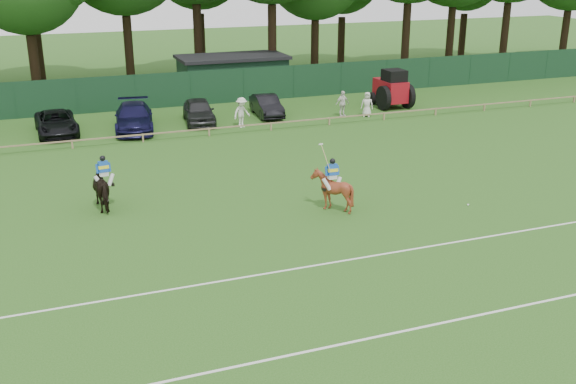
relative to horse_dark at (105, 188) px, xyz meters
name	(u,v)px	position (x,y,z in m)	size (l,w,h in m)	color
ground	(304,255)	(6.24, -7.58, -0.92)	(160.00, 160.00, 0.00)	#1E4C14
horse_dark	(105,188)	(0.00, 0.00, 0.00)	(1.00, 2.19, 1.85)	black
horse_chestnut	(332,190)	(9.10, -3.69, -0.03)	(1.44, 1.62, 1.78)	maroon
suv_black	(56,123)	(-1.39, 14.14, -0.22)	(2.35, 5.09, 1.42)	black
sedan_navy	(134,117)	(3.22, 13.51, -0.10)	(2.29, 5.64, 1.64)	#121137
hatch_grey	(199,111)	(7.48, 13.95, -0.14)	(1.86, 4.63, 1.58)	#29292B
estate_black	(267,106)	(12.30, 14.32, -0.22)	(1.49, 4.28, 1.41)	black
spectator_left	(242,113)	(9.76, 11.80, 0.04)	(1.25, 0.72, 1.93)	silver
spectator_mid	(342,104)	(17.05, 12.33, -0.04)	(1.03, 0.43, 1.76)	silver
spectator_right	(367,104)	(18.63, 11.74, -0.09)	(0.82, 0.53, 1.67)	silver
rider_dark	(104,170)	(0.00, -0.01, 0.80)	(0.93, 0.42, 1.41)	silver
rider_chestnut	(332,173)	(9.09, -3.70, 0.75)	(0.94, 0.59, 2.05)	silver
polo_ball	(468,205)	(14.93, -5.38, -0.88)	(0.09, 0.09, 0.09)	silver
pitch_lines	(344,297)	(6.24, -11.08, -0.92)	(60.00, 5.10, 0.01)	silver
pitch_rail	(193,130)	(6.24, 10.42, -0.48)	(62.10, 0.10, 0.50)	#997F5B
perimeter_fence	(164,90)	(6.24, 19.42, 0.33)	(92.08, 0.08, 2.50)	#14351E
utility_shed	(233,75)	(12.24, 22.42, 0.61)	(8.40, 4.40, 3.04)	#14331E
tree_row	(170,86)	(8.24, 27.42, -0.92)	(96.00, 12.00, 21.00)	#26561C
tractor	(392,89)	(21.59, 13.74, 0.38)	(2.30, 3.27, 2.76)	maroon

